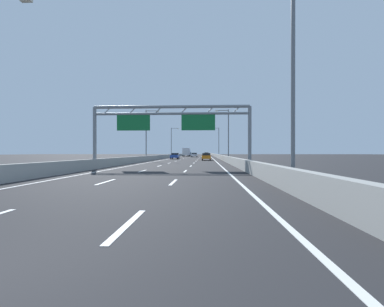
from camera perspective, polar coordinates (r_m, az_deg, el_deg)
The scene contains 54 objects.
ground_plane at distance 102.90m, azimuth 0.75°, elevation -0.62°, with size 260.00×260.00×0.00m, color #262628.
lane_dash_left_1 at distance 16.30m, azimuth -16.39°, elevation -5.32°, with size 0.16×3.00×0.01m, color white.
lane_dash_left_2 at distance 24.95m, azimuth -9.60°, elevation -3.38°, with size 0.16×3.00×0.01m, color white.
lane_dash_left_3 at distance 33.79m, azimuth -6.35°, elevation -2.42°, with size 0.16×3.00×0.01m, color white.
lane_dash_left_4 at distance 42.69m, azimuth -4.44°, elevation -1.86°, with size 0.16×3.00×0.01m, color white.
lane_dash_left_5 at distance 51.63m, azimuth -3.20°, elevation -1.49°, with size 0.16×3.00×0.01m, color white.
lane_dash_left_6 at distance 60.58m, azimuth -2.33°, elevation -1.23°, with size 0.16×3.00×0.01m, color white.
lane_dash_left_7 at distance 69.55m, azimuth -1.68°, elevation -1.04°, with size 0.16×3.00×0.01m, color white.
lane_dash_left_8 at distance 78.53m, azimuth -1.17°, elevation -0.89°, with size 0.16×3.00×0.01m, color white.
lane_dash_left_9 at distance 87.51m, azimuth -0.78°, elevation -0.77°, with size 0.16×3.00×0.01m, color white.
lane_dash_left_10 at distance 96.49m, azimuth -0.45°, elevation -0.68°, with size 0.16×3.00×0.01m, color white.
lane_dash_left_11 at distance 105.48m, azimuth -0.18°, elevation -0.60°, with size 0.16×3.00×0.01m, color white.
lane_dash_left_12 at distance 114.46m, azimuth 0.04°, elevation -0.53°, with size 0.16×3.00×0.01m, color white.
lane_dash_left_13 at distance 123.45m, azimuth 0.24°, elevation -0.47°, with size 0.16×3.00×0.01m, color white.
lane_dash_left_14 at distance 132.45m, azimuth 0.41°, elevation -0.42°, with size 0.16×3.00×0.01m, color white.
lane_dash_left_15 at distance 141.44m, azimuth 0.55°, elevation -0.38°, with size 0.16×3.00×0.01m, color white.
lane_dash_left_16 at distance 150.43m, azimuth 0.68°, elevation -0.34°, with size 0.16×3.00×0.01m, color white.
lane_dash_left_17 at distance 159.43m, azimuth 0.79°, elevation -0.31°, with size 0.16×3.00×0.01m, color white.
lane_dash_right_0 at distance 6.74m, azimuth -12.39°, elevation -13.31°, with size 0.16×3.00×0.01m, color white.
lane_dash_right_1 at distance 15.51m, azimuth -3.66°, elevation -5.60°, with size 0.16×3.00×0.01m, color white.
lane_dash_right_2 at distance 24.44m, azimuth -1.31°, elevation -3.45°, with size 0.16×3.00×0.01m, color white.
lane_dash_right_3 at distance 33.41m, azimuth -0.23°, elevation -2.45°, with size 0.16×3.00×0.01m, color white.
lane_dash_right_4 at distance 42.39m, azimuth 0.39°, elevation -1.88°, with size 0.16×3.00×0.01m, color white.
lane_dash_right_5 at distance 51.38m, azimuth 0.80°, elevation -1.50°, with size 0.16×3.00×0.01m, color white.
lane_dash_right_6 at distance 60.37m, azimuth 1.08°, elevation -1.24°, with size 0.16×3.00×0.01m, color white.
lane_dash_right_7 at distance 69.37m, azimuth 1.29°, elevation -1.04°, with size 0.16×3.00×0.01m, color white.
lane_dash_right_8 at distance 78.36m, azimuth 1.45°, elevation -0.89°, with size 0.16×3.00×0.01m, color white.
lane_dash_right_9 at distance 87.36m, azimuth 1.58°, elevation -0.78°, with size 0.16×3.00×0.01m, color white.
lane_dash_right_10 at distance 96.36m, azimuth 1.69°, elevation -0.68°, with size 0.16×3.00×0.01m, color white.
lane_dash_right_11 at distance 105.36m, azimuth 1.77°, elevation -0.60°, with size 0.16×3.00×0.01m, color white.
lane_dash_right_12 at distance 114.35m, azimuth 1.85°, elevation -0.53°, with size 0.16×3.00×0.01m, color white.
lane_dash_right_13 at distance 123.35m, azimuth 1.91°, elevation -0.47°, with size 0.16×3.00×0.01m, color white.
lane_dash_right_14 at distance 132.35m, azimuth 1.96°, elevation -0.42°, with size 0.16×3.00×0.01m, color white.
lane_dash_right_15 at distance 141.35m, azimuth 2.01°, elevation -0.38°, with size 0.16×3.00×0.01m, color white.
lane_dash_right_16 at distance 150.35m, azimuth 2.05°, elevation -0.34°, with size 0.16×3.00×0.01m, color white.
lane_dash_right_17 at distance 159.35m, azimuth 2.09°, elevation -0.31°, with size 0.16×3.00×0.01m, color white.
edge_line_left at distance 91.26m, azimuth -2.80°, elevation -0.73°, with size 0.16×176.00×0.01m, color white.
edge_line_right at distance 90.86m, azimuth 3.80°, elevation -0.74°, with size 0.16×176.00×0.01m, color white.
barrier_left at distance 113.31m, azimuth -2.57°, elevation -0.30°, with size 0.45×220.00×0.95m.
barrier_right at distance 112.89m, azimuth 4.42°, elevation -0.30°, with size 0.45×220.00×0.95m.
sign_gantry at distance 29.97m, azimuth -4.32°, elevation 6.43°, with size 16.17×0.36×6.36m.
streetlamp_right_near at distance 15.31m, azimuth 18.19°, elevation 14.65°, with size 2.58×0.28×9.50m.
streetlamp_left_mid at distance 55.75m, azimuth -8.68°, elevation 4.18°, with size 2.58×0.28×9.50m.
streetlamp_right_mid at distance 54.81m, azimuth 6.86°, elevation 4.25°, with size 2.58×0.28×9.50m.
streetlamp_left_far at distance 95.47m, azimuth -3.90°, elevation 2.55°, with size 2.58×0.28×9.50m.
streetlamp_right_far at distance 94.92m, azimuth 5.10°, elevation 2.56°, with size 2.58×0.28×9.50m.
silver_car at distance 126.18m, azimuth -0.50°, elevation -0.11°, with size 1.72×4.52×1.47m.
orange_car at distance 57.06m, azimuth 2.79°, elevation -0.59°, with size 1.73×4.64×1.40m.
black_car at distance 118.87m, azimuth 2.79°, elevation -0.14°, with size 1.75×4.64×1.45m.
white_car at distance 94.70m, azimuth 0.46°, elevation -0.26°, with size 1.84×4.67×1.39m.
yellow_car at distance 127.07m, azimuth 2.85°, elevation -0.11°, with size 1.86×4.52×1.47m.
green_car at distance 140.88m, azimuth 2.83°, elevation -0.09°, with size 1.75×4.70×1.38m.
blue_car at distance 67.76m, azimuth -3.35°, elevation -0.47°, with size 1.73×4.66×1.38m.
box_truck at distance 109.17m, azimuth -1.10°, elevation 0.31°, with size 2.47×8.07×3.09m.
Camera 1 is at (3.51, -2.83, 1.59)m, focal length 27.41 mm.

